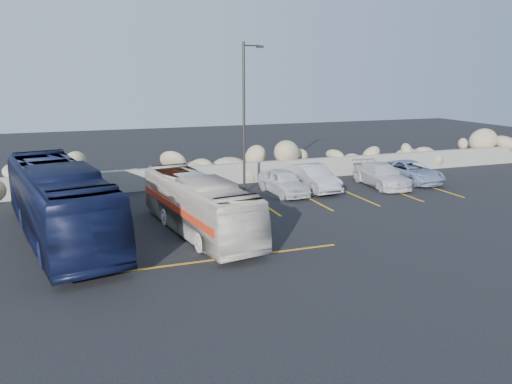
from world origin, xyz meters
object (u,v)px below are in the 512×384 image
object	(u,v)px
vintage_bus	(198,205)
tour_coach	(59,202)
lamppost	(245,114)
car_b	(313,178)
car_d	(411,172)
car_c	(381,175)
car_a	(283,182)

from	to	relation	value
vintage_bus	tour_coach	world-z (taller)	tour_coach
lamppost	vintage_bus	distance (m)	7.92
lamppost	car_b	bearing A→B (deg)	-9.86
vintage_bus	lamppost	bearing A→B (deg)	47.27
tour_coach	car_d	bearing A→B (deg)	1.03
vintage_bus	car_c	bearing A→B (deg)	13.39
vintage_bus	car_b	xyz separation A→B (m)	(7.83, 5.39, -0.48)
lamppost	car_c	bearing A→B (deg)	-8.02
vintage_bus	tour_coach	size ratio (longest dim) A/B	0.78
tour_coach	lamppost	bearing A→B (deg)	16.92
lamppost	car_a	bearing A→B (deg)	-27.94
car_a	car_d	world-z (taller)	car_a
lamppost	car_a	world-z (taller)	lamppost
tour_coach	car_a	xyz separation A→B (m)	(11.18, 4.04, -0.83)
lamppost	car_b	xyz separation A→B (m)	(3.79, -0.66, -3.59)
car_a	car_c	world-z (taller)	car_a
vintage_bus	tour_coach	xyz separation A→B (m)	(-5.28, 1.03, 0.33)
vintage_bus	car_b	size ratio (longest dim) A/B	1.99
car_c	lamppost	bearing A→B (deg)	175.05
car_d	car_b	bearing A→B (deg)	176.24
car_a	car_b	xyz separation A→B (m)	(1.94, 0.32, 0.02)
car_b	tour_coach	bearing A→B (deg)	-163.62
lamppost	vintage_bus	world-z (taller)	lamppost
vintage_bus	car_d	size ratio (longest dim) A/B	1.87
car_d	tour_coach	bearing A→B (deg)	-170.97
tour_coach	car_c	bearing A→B (deg)	1.35
vintage_bus	tour_coach	bearing A→B (deg)	160.04
lamppost	car_c	world-z (taller)	lamppost
vintage_bus	tour_coach	distance (m)	5.39
lamppost	car_c	distance (m)	8.81
tour_coach	vintage_bus	bearing A→B (deg)	-22.39
car_d	lamppost	bearing A→B (deg)	172.72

